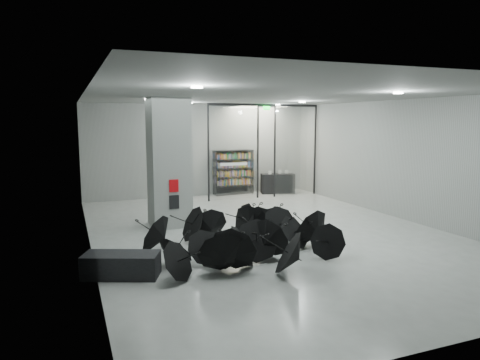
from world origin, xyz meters
name	(u,v)px	position (x,y,z in m)	size (l,w,h in m)	color
room	(269,137)	(0.00, 0.00, 2.84)	(14.00, 14.02, 4.01)	gray
column	(169,163)	(-2.50, 2.00, 2.00)	(1.20, 1.20, 4.00)	slate
fire_cabinet	(174,186)	(-2.50, 1.38, 1.35)	(0.28, 0.04, 0.38)	#A50A07
info_panel	(174,202)	(-2.50, 1.38, 0.85)	(0.30, 0.03, 0.42)	black
exit_sign	(267,108)	(2.40, 5.30, 3.82)	(0.30, 0.06, 0.15)	#0CE533
glass_partition	(264,147)	(2.39, 5.50, 2.18)	(5.06, 0.08, 4.00)	silver
bench	(121,265)	(-4.50, -2.24, 0.25)	(1.58, 0.68, 0.51)	black
bookshelf	(233,172)	(1.46, 6.75, 1.00)	(1.82, 0.36, 2.00)	black
shop_counter	(278,183)	(3.44, 6.27, 0.45)	(1.49, 0.60, 0.89)	black
umbrella_cluster	(246,241)	(-1.42, -1.70, 0.32)	(5.24, 4.89, 1.31)	black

